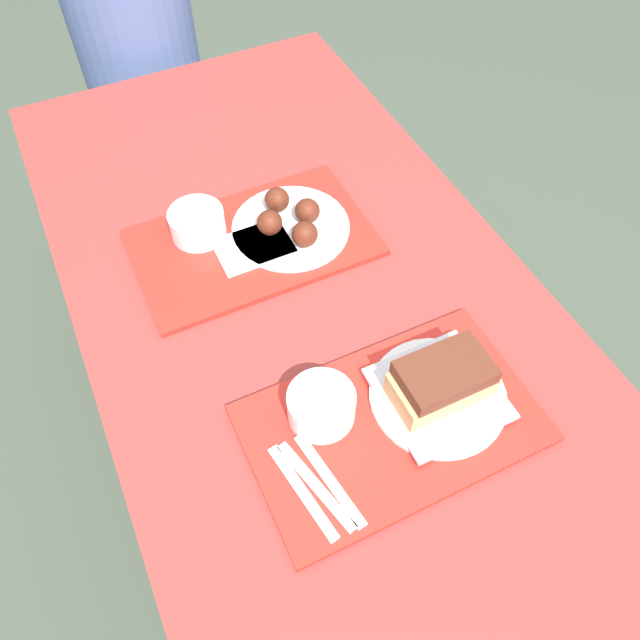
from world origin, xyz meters
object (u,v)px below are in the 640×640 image
object	(u,v)px
tray_far	(253,242)
person_seated_across	(135,39)
brisket_sandwich_plate	(441,386)
bowl_coleslaw_near	(321,405)
tray_near	(392,423)
wings_plate_far	(290,222)
bowl_coleslaw_far	(197,222)

from	to	relation	value
tray_far	person_seated_across	world-z (taller)	person_seated_across
tray_far	brisket_sandwich_plate	xyz separation A→B (m)	(0.14, -0.45, 0.04)
bowl_coleslaw_near	person_seated_across	size ratio (longest dim) A/B	0.15
brisket_sandwich_plate	person_seated_across	bearing A→B (deg)	95.83
bowl_coleslaw_near	person_seated_across	distance (m)	1.28
bowl_coleslaw_near	brisket_sandwich_plate	size ratio (longest dim) A/B	0.48
tray_near	wings_plate_far	distance (m)	0.46
person_seated_across	bowl_coleslaw_near	bearing A→B (deg)	-92.10
bowl_coleslaw_near	person_seated_across	xyz separation A→B (m)	(0.05, 1.28, -0.07)
tray_near	tray_far	distance (m)	0.46
brisket_sandwich_plate	tray_near	bearing A→B (deg)	-175.81
bowl_coleslaw_near	brisket_sandwich_plate	distance (m)	0.19
tray_far	brisket_sandwich_plate	size ratio (longest dim) A/B	2.06
tray_far	wings_plate_far	distance (m)	0.08
bowl_coleslaw_near	tray_far	bearing A→B (deg)	83.72
tray_far	bowl_coleslaw_near	distance (m)	0.40
tray_far	bowl_coleslaw_far	bearing A→B (deg)	144.72
bowl_coleslaw_near	wings_plate_far	bearing A→B (deg)	72.77
brisket_sandwich_plate	bowl_coleslaw_far	world-z (taller)	brisket_sandwich_plate
tray_near	tray_far	bearing A→B (deg)	96.34
tray_far	bowl_coleslaw_near	xyz separation A→B (m)	(-0.04, -0.40, 0.04)
bowl_coleslaw_far	person_seated_across	xyz separation A→B (m)	(0.09, 0.82, -0.07)
bowl_coleslaw_far	wings_plate_far	distance (m)	0.18
bowl_coleslaw_near	bowl_coleslaw_far	bearing A→B (deg)	95.46
brisket_sandwich_plate	bowl_coleslaw_far	bearing A→B (deg)	113.77
tray_near	person_seated_across	world-z (taller)	person_seated_across
tray_far	brisket_sandwich_plate	bearing A→B (deg)	-72.96
brisket_sandwich_plate	bowl_coleslaw_far	size ratio (longest dim) A/B	2.07
bowl_coleslaw_far	brisket_sandwich_plate	bearing A→B (deg)	-66.23
tray_near	bowl_coleslaw_near	bearing A→B (deg)	147.79
wings_plate_far	person_seated_across	size ratio (longest dim) A/B	0.33
tray_near	wings_plate_far	world-z (taller)	wings_plate_far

